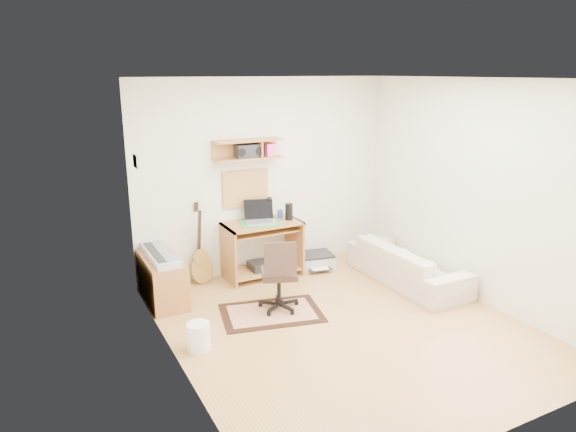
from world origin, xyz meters
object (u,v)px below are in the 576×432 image
cabinet (162,279)px  sofa (408,258)px  desk (262,249)px  task_chair (279,274)px  printer (315,261)px

cabinet → sofa: (2.96, -0.91, 0.07)m
desk → cabinet: desk is taller
task_chair → printer: size_ratio=1.75×
task_chair → sofa: (1.83, -0.06, -0.10)m
task_chair → printer: task_chair is taller
desk → cabinet: bearing=-172.9°
task_chair → sofa: bearing=19.2°
printer → sofa: size_ratio=0.29×
desk → task_chair: bearing=-104.3°
cabinet → printer: 2.19m
task_chair → desk: bearing=96.8°
task_chair → cabinet: task_chair is taller
cabinet → printer: cabinet is taller
task_chair → printer: 1.47m
task_chair → cabinet: size_ratio=0.98×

